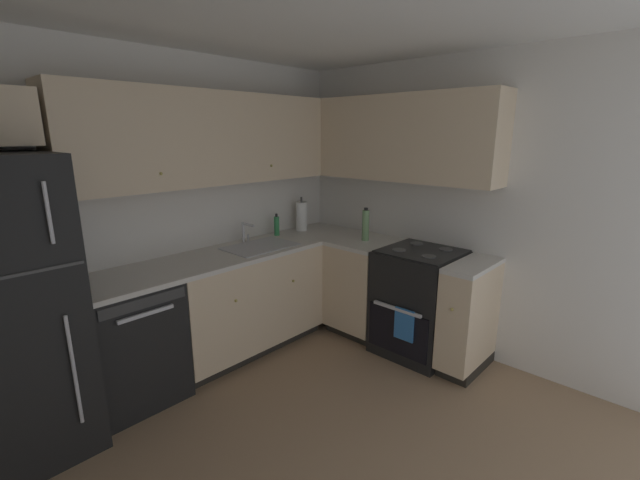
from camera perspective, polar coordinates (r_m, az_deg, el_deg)
ground_plane at (r=2.84m, az=0.01°, el=-26.45°), size 3.44×3.23×0.02m
wall_back at (r=3.54m, az=-19.85°, el=3.42°), size 3.54×0.05×2.45m
wall_right at (r=3.68m, az=18.97°, el=3.88°), size 0.05×3.33×2.45m
dishwasher at (r=3.29m, az=-24.43°, el=-12.49°), size 0.60×0.63×0.86m
lower_cabinets_back at (r=3.72m, az=-10.34°, el=-8.21°), size 1.35×0.62×0.86m
countertop_back at (r=3.57m, az=-10.66°, el=-1.64°), size 2.56×0.60×0.03m
lower_cabinets_right at (r=3.81m, az=10.10°, el=-7.62°), size 0.62×1.40×0.86m
countertop_right at (r=3.67m, az=10.38°, el=-1.19°), size 0.60×1.40×0.03m
oven_range at (r=3.70m, az=13.34°, el=-8.09°), size 0.68×0.62×1.04m
upper_cabinets_back at (r=3.46m, az=-14.99°, el=13.18°), size 2.24×0.34×0.71m
upper_cabinets_right at (r=3.77m, az=9.37°, el=13.52°), size 0.32×1.95×0.71m
sink at (r=3.65m, az=-8.13°, el=-1.52°), size 0.59×0.40×0.10m
faucet at (r=3.78m, az=-10.11°, el=1.28°), size 0.07×0.16×0.18m
soap_bottle at (r=4.01m, az=-5.92°, el=1.94°), size 0.05×0.05×0.21m
paper_towel_roll at (r=4.19m, az=-2.53°, el=3.26°), size 0.11×0.11×0.35m
oil_bottle at (r=3.81m, az=6.22°, el=2.04°), size 0.06×0.06×0.30m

